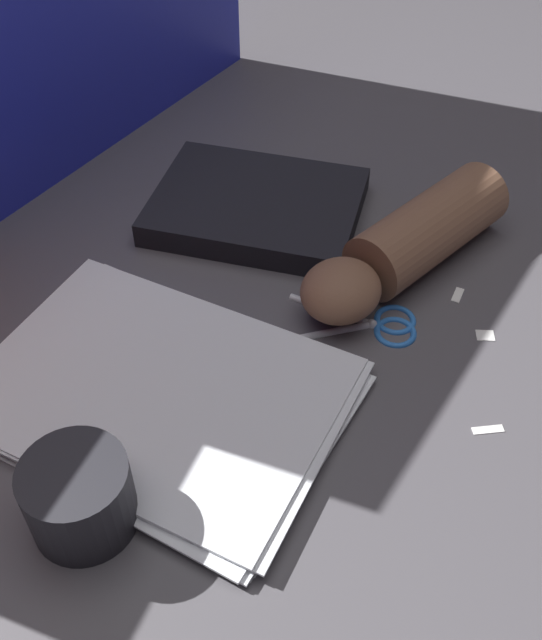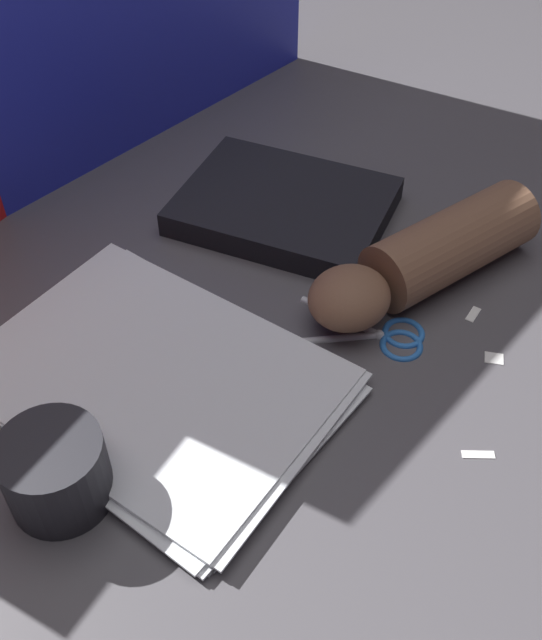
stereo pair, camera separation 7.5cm
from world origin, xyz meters
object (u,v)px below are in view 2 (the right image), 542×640
object	(u,v)px
scissors	(380,333)
mug	(56,471)
hand_forearm	(427,257)
book_closed	(284,206)
paper_stack	(154,381)

from	to	relation	value
scissors	mug	world-z (taller)	mug
mug	hand_forearm	bearing A→B (deg)	-14.93
scissors	hand_forearm	size ratio (longest dim) A/B	0.48
book_closed	hand_forearm	bearing A→B (deg)	-91.56
mug	paper_stack	bearing A→B (deg)	9.00
book_closed	scissors	xyz separation A→B (m)	(-0.11, -0.21, -0.01)
paper_stack	hand_forearm	bearing A→B (deg)	-24.98
hand_forearm	scissors	bearing A→B (deg)	-177.20
book_closed	hand_forearm	distance (m)	0.21
book_closed	hand_forearm	xyz separation A→B (m)	(-0.01, -0.21, 0.02)
book_closed	scissors	bearing A→B (deg)	-117.18
paper_stack	hand_forearm	world-z (taller)	hand_forearm
paper_stack	mug	size ratio (longest dim) A/B	4.01
paper_stack	mug	distance (m)	0.15
paper_stack	hand_forearm	size ratio (longest dim) A/B	1.18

